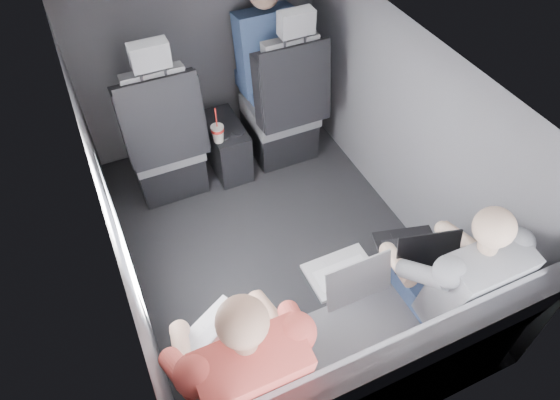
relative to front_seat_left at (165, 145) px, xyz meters
name	(u,v)px	position (x,y,z in m)	size (l,w,h in m)	color
floor	(275,247)	(0.45, -0.84, -0.40)	(2.60, 2.60, 0.00)	black
ceiling	(272,71)	(0.45, -0.84, 0.95)	(2.60, 2.60, 0.00)	#B2B2AD
panel_left	(115,224)	(-0.45, -0.84, 0.27)	(0.02, 2.60, 1.35)	#56565B
panel_right	(406,133)	(1.35, -0.84, 0.27)	(0.02, 2.60, 1.35)	#56565B
panel_front	(201,63)	(0.45, 0.46, 0.27)	(1.80, 0.02, 1.35)	#56565B
panel_back	(403,375)	(0.45, -2.14, 0.27)	(1.80, 0.02, 1.35)	#56565B
side_window	(122,237)	(-0.43, -1.14, 0.50)	(0.02, 0.75, 0.42)	white
seatbelt	(294,77)	(0.90, -0.17, 0.40)	(0.05, 0.01, 0.65)	black
front_seat_left	(165,145)	(0.00, 0.00, 0.00)	(0.52, 0.58, 1.26)	black
front_seat_right	(283,112)	(0.90, 0.00, 0.00)	(0.52, 0.58, 1.26)	black
center_console	(226,146)	(0.45, 0.04, -0.20)	(0.24, 0.48, 0.41)	black
rear_bench	(362,365)	(0.45, -1.90, -0.09)	(1.60, 0.57, 0.92)	#56565B
soda_cup	(218,133)	(0.35, -0.11, 0.07)	(0.09, 0.09, 0.28)	white
laptop_white	(221,339)	(-0.17, -1.66, 0.23)	(0.40, 0.44, 0.25)	silver
laptop_silver	(347,275)	(0.51, -1.59, 0.23)	(0.34, 0.30, 0.24)	#AFAFB4
laptop_black	(415,248)	(0.90, -1.59, 0.23)	(0.37, 0.36, 0.23)	black
passenger_rear_left	(240,365)	(-0.14, -1.81, 0.24)	(0.52, 0.64, 1.26)	#37373C
passenger_rear_right	(448,278)	(0.94, -1.81, 0.22)	(0.49, 0.61, 1.20)	navy
passenger_front_right	(266,53)	(0.88, 0.26, 0.36)	(0.42, 0.42, 0.87)	navy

